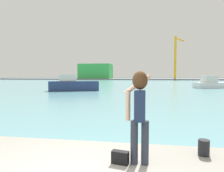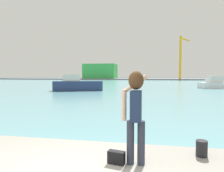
# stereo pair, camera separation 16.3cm
# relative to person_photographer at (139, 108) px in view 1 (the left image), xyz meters

# --- Properties ---
(ground_plane) EXTENTS (220.00, 220.00, 0.00)m
(ground_plane) POSITION_rel_person_photographer_xyz_m (-1.12, 49.15, -1.63)
(ground_plane) COLOR #334751
(harbor_water) EXTENTS (140.00, 100.00, 0.02)m
(harbor_water) POSITION_rel_person_photographer_xyz_m (-1.12, 51.15, -1.62)
(harbor_water) COLOR #6BA8B2
(harbor_water) RESTS_ON ground_plane
(far_shore_dock) EXTENTS (140.00, 20.00, 0.54)m
(far_shore_dock) POSITION_rel_person_photographer_xyz_m (-1.12, 91.15, -1.36)
(far_shore_dock) COLOR gray
(far_shore_dock) RESTS_ON ground_plane
(person_photographer) EXTENTS (0.52, 0.55, 1.74)m
(person_photographer) POSITION_rel_person_photographer_xyz_m (0.00, 0.00, 0.00)
(person_photographer) COLOR #2D3342
(person_photographer) RESTS_ON quay_promenade
(handbag) EXTENTS (0.34, 0.20, 0.24)m
(handbag) POSITION_rel_person_photographer_xyz_m (-0.35, -0.05, -0.95)
(handbag) COLOR black
(handbag) RESTS_ON quay_promenade
(harbor_bollard) EXTENTS (0.23, 0.23, 0.33)m
(harbor_bollard) POSITION_rel_person_photographer_xyz_m (1.32, 0.62, -0.90)
(harbor_bollard) COLOR black
(harbor_bollard) RESTS_ON quay_promenade
(boat_moored) EXTENTS (6.96, 4.31, 2.25)m
(boat_moored) POSITION_rel_person_photographer_xyz_m (-9.71, 23.34, -0.78)
(boat_moored) COLOR navy
(boat_moored) RESTS_ON harbor_water
(boat_moored_2) EXTENTS (6.67, 4.07, 2.05)m
(boat_moored_2) POSITION_rel_person_photographer_xyz_m (11.19, 32.37, -0.90)
(boat_moored_2) COLOR white
(boat_moored_2) RESTS_ON harbor_water
(warehouse_left) EXTENTS (14.28, 10.54, 6.53)m
(warehouse_left) POSITION_rel_person_photographer_xyz_m (-22.15, 88.45, 2.17)
(warehouse_left) COLOR green
(warehouse_left) RESTS_ON far_shore_dock
(port_crane) EXTENTS (5.79, 9.43, 18.29)m
(port_crane) POSITION_rel_person_photographer_xyz_m (13.62, 89.80, 9.83)
(port_crane) COLOR yellow
(port_crane) RESTS_ON far_shore_dock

